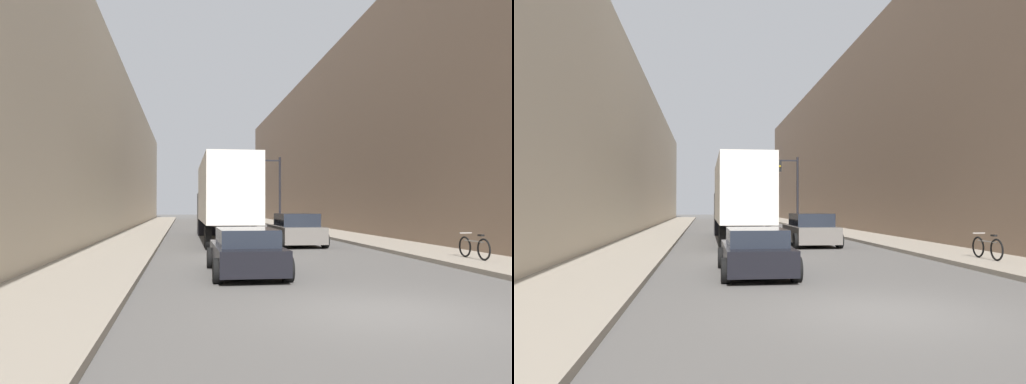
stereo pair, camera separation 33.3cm
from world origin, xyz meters
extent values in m
plane|color=#565451|center=(0.00, 0.00, 0.00)|extent=(200.00, 200.00, 0.00)
cube|color=gray|center=(6.23, 30.00, 0.07)|extent=(3.03, 80.00, 0.15)
cube|color=gray|center=(-6.23, 30.00, 0.07)|extent=(3.03, 80.00, 0.15)
cube|color=#846B56|center=(10.74, 30.00, 7.09)|extent=(6.00, 80.00, 14.18)
cube|color=beige|center=(-10.74, 30.00, 5.82)|extent=(6.00, 80.00, 11.65)
cube|color=silver|center=(-1.42, 17.79, 2.70)|extent=(2.48, 11.46, 3.19)
cube|color=black|center=(-1.42, 17.79, 0.95)|extent=(1.24, 11.46, 0.24)
cube|color=black|center=(-1.42, 24.76, 1.37)|extent=(2.48, 2.47, 2.75)
cylinder|color=black|center=(-2.51, 13.26, 0.50)|extent=(0.25, 1.00, 1.00)
cylinder|color=black|center=(-0.33, 13.26, 0.50)|extent=(0.25, 1.00, 1.00)
cylinder|color=black|center=(-2.51, 14.46, 0.50)|extent=(0.25, 1.00, 1.00)
cylinder|color=black|center=(-0.33, 14.46, 0.50)|extent=(0.25, 1.00, 1.00)
cylinder|color=black|center=(-2.51, 24.76, 0.50)|extent=(0.25, 1.00, 1.00)
cylinder|color=black|center=(-0.33, 24.76, 0.50)|extent=(0.25, 1.00, 1.00)
cube|color=black|center=(-1.85, 5.35, 0.50)|extent=(1.77, 4.39, 0.66)
cube|color=#1E232D|center=(-1.85, 5.13, 1.07)|extent=(1.56, 2.42, 0.46)
cylinder|color=black|center=(-2.73, 6.85, 0.32)|extent=(0.25, 0.64, 0.64)
cylinder|color=black|center=(-0.97, 6.85, 0.32)|extent=(0.25, 0.64, 0.64)
cylinder|color=black|center=(-2.73, 3.76, 0.32)|extent=(0.25, 0.64, 0.64)
cylinder|color=black|center=(-0.97, 3.76, 0.32)|extent=(0.25, 0.64, 0.64)
cube|color=slate|center=(1.80, 15.08, 0.57)|extent=(1.98, 4.70, 0.76)
cube|color=#1E232D|center=(1.80, 14.84, 1.26)|extent=(1.74, 2.58, 0.61)
cylinder|color=black|center=(0.81, 16.73, 0.35)|extent=(0.25, 0.70, 0.70)
cylinder|color=black|center=(2.79, 16.73, 0.35)|extent=(0.25, 0.70, 0.70)
cylinder|color=black|center=(0.81, 13.33, 0.35)|extent=(0.25, 0.70, 0.70)
cylinder|color=black|center=(2.79, 13.33, 0.35)|extent=(0.25, 0.70, 0.70)
cylinder|color=black|center=(4.56, 33.18, 3.04)|extent=(0.20, 0.20, 6.08)
cube|color=black|center=(1.47, 33.18, 5.78)|extent=(6.18, 0.12, 0.12)
cube|color=black|center=(3.02, 33.18, 5.27)|extent=(0.30, 0.24, 0.90)
sphere|color=gold|center=(3.02, 33.04, 5.27)|extent=(0.18, 0.18, 0.18)
cube|color=black|center=(1.47, 33.18, 5.27)|extent=(0.30, 0.24, 0.90)
sphere|color=green|center=(1.47, 33.04, 4.99)|extent=(0.18, 0.18, 0.18)
cube|color=black|center=(-0.07, 33.18, 5.27)|extent=(0.30, 0.24, 0.90)
sphere|color=gold|center=(-0.07, 33.04, 5.27)|extent=(0.18, 0.18, 0.18)
torus|color=black|center=(6.08, 6.32, 0.51)|extent=(0.06, 0.72, 0.72)
torus|color=black|center=(6.08, 7.43, 0.51)|extent=(0.06, 0.72, 0.72)
cube|color=gray|center=(6.08, 6.88, 0.74)|extent=(0.04, 1.11, 0.04)
cube|color=black|center=(6.08, 6.47, 0.96)|extent=(0.12, 0.20, 0.06)
cube|color=gray|center=(6.08, 7.38, 0.99)|extent=(0.44, 0.04, 0.04)
camera|label=1|loc=(-3.58, -8.67, 1.94)|focal=35.00mm
camera|label=2|loc=(-3.25, -8.72, 1.94)|focal=35.00mm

